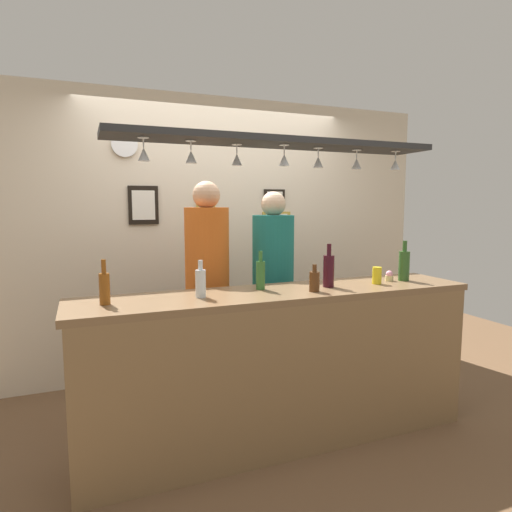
{
  "coord_description": "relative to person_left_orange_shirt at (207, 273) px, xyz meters",
  "views": [
    {
      "loc": [
        -1.21,
        -2.93,
        1.6
      ],
      "look_at": [
        0.0,
        0.1,
        1.22
      ],
      "focal_mm": 30.64,
      "sensor_mm": 36.0,
      "label": 1
    }
  ],
  "objects": [
    {
      "name": "ground_plane",
      "position": [
        0.32,
        -0.31,
        -1.08
      ],
      "size": [
        8.0,
        8.0,
        0.0
      ],
      "primitive_type": "plane",
      "color": "brown"
    },
    {
      "name": "bottle_beer_brown_stubby",
      "position": [
        0.51,
        -0.77,
        0.03
      ],
      "size": [
        0.07,
        0.07,
        0.18
      ],
      "color": "#512D14",
      "rests_on": "bar_counter"
    },
    {
      "name": "picture_frame_upper_small",
      "position": [
        0.9,
        0.74,
        0.58
      ],
      "size": [
        0.22,
        0.02,
        0.18
      ],
      "color": "black",
      "rests_on": "back_wall"
    },
    {
      "name": "person_middle_teal_shirt",
      "position": [
        0.56,
        0.0,
        -0.05
      ],
      "size": [
        0.34,
        0.34,
        1.71
      ],
      "color": "#2D334C",
      "rests_on": "ground_plane"
    },
    {
      "name": "drink_can",
      "position": [
        1.06,
        -0.69,
        0.02
      ],
      "size": [
        0.07,
        0.07,
        0.12
      ],
      "primitive_type": "cylinder",
      "color": "yellow",
      "rests_on": "bar_counter"
    },
    {
      "name": "wall_clock",
      "position": [
        -0.52,
        0.74,
        1.04
      ],
      "size": [
        0.22,
        0.03,
        0.22
      ],
      "primitive_type": "cylinder",
      "rotation": [
        1.57,
        0.0,
        0.0
      ],
      "color": "white",
      "rests_on": "back_wall"
    },
    {
      "name": "picture_frame_crest",
      "position": [
        0.2,
        0.74,
        0.53
      ],
      "size": [
        0.18,
        0.02,
        0.26
      ],
      "color": "#B29338",
      "rests_on": "back_wall"
    },
    {
      "name": "bar_counter",
      "position": [
        0.32,
        -0.82,
        -0.38
      ],
      "size": [
        2.7,
        0.55,
        1.04
      ],
      "color": "brown",
      "rests_on": "ground_plane"
    },
    {
      "name": "bottle_champagne_green",
      "position": [
        1.34,
        -0.65,
        0.08
      ],
      "size": [
        0.08,
        0.08,
        0.3
      ],
      "color": "#2D5623",
      "rests_on": "bar_counter"
    },
    {
      "name": "hanging_wineglass_far_left",
      "position": [
        -0.54,
        -0.65,
        0.81
      ],
      "size": [
        0.07,
        0.07,
        0.13
      ],
      "color": "silver",
      "rests_on": "overhead_glass_rack"
    },
    {
      "name": "person_left_orange_shirt",
      "position": [
        0.0,
        0.0,
        0.0
      ],
      "size": [
        0.34,
        0.34,
        1.78
      ],
      "color": "#2D334C",
      "rests_on": "ground_plane"
    },
    {
      "name": "hanging_wineglass_right",
      "position": [
        0.92,
        -0.61,
        0.81
      ],
      "size": [
        0.07,
        0.07,
        0.13
      ],
      "color": "silver",
      "rests_on": "overhead_glass_rack"
    },
    {
      "name": "hanging_wineglass_center",
      "position": [
        0.33,
        -0.66,
        0.81
      ],
      "size": [
        0.07,
        0.07,
        0.13
      ],
      "color": "silver",
      "rests_on": "overhead_glass_rack"
    },
    {
      "name": "bottle_beer_amber_tall",
      "position": [
        -0.78,
        -0.66,
        0.06
      ],
      "size": [
        0.06,
        0.06,
        0.26
      ],
      "color": "brown",
      "rests_on": "bar_counter"
    },
    {
      "name": "hanging_wineglass_far_right",
      "position": [
        1.22,
        -0.66,
        0.81
      ],
      "size": [
        0.07,
        0.07,
        0.13
      ],
      "color": "silver",
      "rests_on": "overhead_glass_rack"
    },
    {
      "name": "hanging_wineglass_center_left",
      "position": [
        0.05,
        -0.57,
        0.81
      ],
      "size": [
        0.07,
        0.07,
        0.13
      ],
      "color": "silver",
      "rests_on": "overhead_glass_rack"
    },
    {
      "name": "cupcake",
      "position": [
        1.22,
        -0.63,
        -0.01
      ],
      "size": [
        0.06,
        0.06,
        0.08
      ],
      "color": "beige",
      "rests_on": "bar_counter"
    },
    {
      "name": "bottle_soda_clear",
      "position": [
        -0.23,
        -0.67,
        0.05
      ],
      "size": [
        0.06,
        0.06,
        0.23
      ],
      "color": "silver",
      "rests_on": "bar_counter"
    },
    {
      "name": "bottle_beer_green_import",
      "position": [
        0.21,
        -0.57,
        0.06
      ],
      "size": [
        0.06,
        0.06,
        0.26
      ],
      "color": "#336B2D",
      "rests_on": "bar_counter"
    },
    {
      "name": "picture_frame_caricature",
      "position": [
        -0.37,
        0.74,
        0.52
      ],
      "size": [
        0.26,
        0.02,
        0.34
      ],
      "color": "black",
      "rests_on": "back_wall"
    },
    {
      "name": "hanging_wineglass_left",
      "position": [
        -0.26,
        -0.62,
        0.81
      ],
      "size": [
        0.07,
        0.07,
        0.13
      ],
      "color": "silver",
      "rests_on": "overhead_glass_rack"
    },
    {
      "name": "picture_frame_lower_pair",
      "position": [
        0.92,
        0.74,
        0.36
      ],
      "size": [
        0.3,
        0.02,
        0.18
      ],
      "color": "#B29338",
      "rests_on": "back_wall"
    },
    {
      "name": "bottle_wine_dark_red",
      "position": [
        0.68,
        -0.66,
        0.08
      ],
      "size": [
        0.08,
        0.08,
        0.3
      ],
      "color": "#380F19",
      "rests_on": "bar_counter"
    },
    {
      "name": "back_wall",
      "position": [
        0.32,
        0.79,
        0.22
      ],
      "size": [
        4.4,
        0.06,
        2.6
      ],
      "primitive_type": "cube",
      "color": "beige",
      "rests_on": "ground_plane"
    },
    {
      "name": "overhead_glass_rack",
      "position": [
        0.32,
        -0.61,
        0.92
      ],
      "size": [
        2.2,
        0.36,
        0.04
      ],
      "primitive_type": "cube",
      "color": "black"
    },
    {
      "name": "hanging_wineglass_center_right",
      "position": [
        0.61,
        -0.62,
        0.81
      ],
      "size": [
        0.07,
        0.07,
        0.13
      ],
      "color": "silver",
      "rests_on": "overhead_glass_rack"
    }
  ]
}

